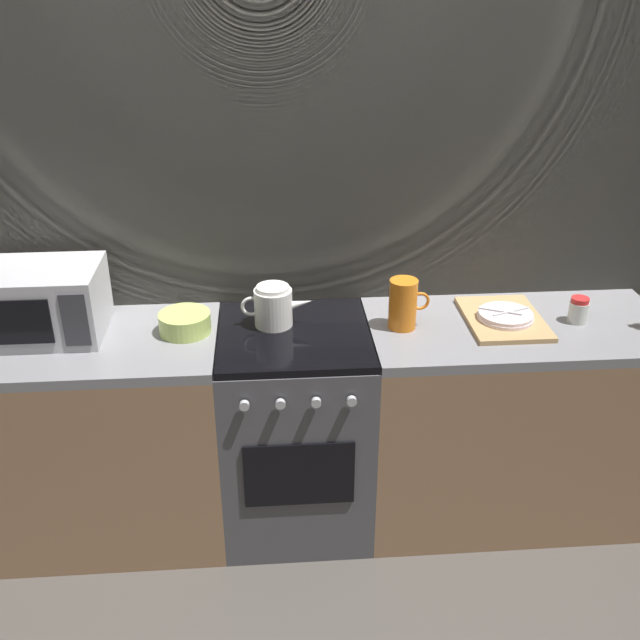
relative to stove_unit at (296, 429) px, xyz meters
name	(u,v)px	position (x,y,z in m)	size (l,w,h in m)	color
ground_plane	(297,512)	(0.00, 0.00, -0.45)	(8.00, 8.00, 0.00)	#47423D
back_wall	(289,231)	(0.00, 0.32, 0.75)	(3.60, 0.05, 2.40)	#B2AD9E
counter_left	(75,438)	(-0.90, 0.00, 0.00)	(1.20, 0.60, 0.90)	#997251
stove_unit	(296,429)	(0.00, 0.00, 0.00)	(0.60, 0.63, 0.90)	#4C4C51
counter_right	(507,419)	(0.90, 0.00, 0.00)	(1.20, 0.60, 0.90)	#997251
microwave	(41,302)	(-0.96, 0.07, 0.59)	(0.46, 0.35, 0.27)	#B2B2B7
kettle	(274,306)	(-0.08, 0.07, 0.53)	(0.28, 0.15, 0.17)	white
mixing_bowl	(185,323)	(-0.42, 0.04, 0.49)	(0.20, 0.20, 0.08)	#B7D166
pitcher	(403,304)	(0.43, 0.02, 0.55)	(0.16, 0.11, 0.20)	orange
dish_pile	(504,318)	(0.84, 0.03, 0.47)	(0.30, 0.40, 0.06)	tan
spice_jar	(578,310)	(1.13, 0.01, 0.50)	(0.08, 0.08, 0.10)	silver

